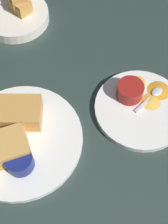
# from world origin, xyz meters

# --- Properties ---
(ground_plane) EXTENTS (1.10, 1.10, 0.03)m
(ground_plane) POSITION_xyz_m (0.00, 0.00, -0.01)
(ground_plane) COLOR #283833
(plate_sandwich_main) EXTENTS (0.29, 0.29, 0.02)m
(plate_sandwich_main) POSITION_xyz_m (-0.05, -0.13, 0.01)
(plate_sandwich_main) COLOR white
(plate_sandwich_main) RESTS_ON ground_plane
(sandwich_half_near) EXTENTS (0.14, 0.10, 0.05)m
(sandwich_half_near) POSITION_xyz_m (-0.08, -0.08, 0.04)
(sandwich_half_near) COLOR #C68C42
(sandwich_half_near) RESTS_ON plate_sandwich_main
(ramekin_dark_sauce) EXTENTS (0.06, 0.06, 0.04)m
(ramekin_dark_sauce) POSITION_xyz_m (-0.03, -0.19, 0.04)
(ramekin_dark_sauce) COLOR navy
(ramekin_dark_sauce) RESTS_ON plate_sandwich_main
(spoon_by_dark_ramekin) EXTENTS (0.07, 0.09, 0.01)m
(spoon_by_dark_ramekin) POSITION_xyz_m (-0.05, -0.14, 0.02)
(spoon_by_dark_ramekin) COLOR silver
(spoon_by_dark_ramekin) RESTS_ON plate_sandwich_main
(plate_chips_companion) EXTENTS (0.23, 0.23, 0.02)m
(plate_chips_companion) POSITION_xyz_m (0.21, 0.02, 0.01)
(plate_chips_companion) COLOR white
(plate_chips_companion) RESTS_ON ground_plane
(ramekin_light_gravy) EXTENTS (0.07, 0.07, 0.04)m
(ramekin_light_gravy) POSITION_xyz_m (0.18, 0.05, 0.04)
(ramekin_light_gravy) COLOR maroon
(ramekin_light_gravy) RESTS_ON plate_chips_companion
(spoon_by_gravy_ramekin) EXTENTS (0.07, 0.09, 0.01)m
(spoon_by_gravy_ramekin) POSITION_xyz_m (0.24, 0.06, 0.02)
(spoon_by_gravy_ramekin) COLOR silver
(spoon_by_gravy_ramekin) RESTS_ON plate_chips_companion
(plantain_chip_scatter) EXTENTS (0.11, 0.10, 0.01)m
(plantain_chip_scatter) POSITION_xyz_m (0.23, 0.07, 0.02)
(plantain_chip_scatter) COLOR gold
(plantain_chip_scatter) RESTS_ON plate_chips_companion
(bread_basket_rear) EXTENTS (0.20, 0.20, 0.08)m
(bread_basket_rear) POSITION_xyz_m (-0.19, 0.25, 0.02)
(bread_basket_rear) COLOR silver
(bread_basket_rear) RESTS_ON ground_plane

